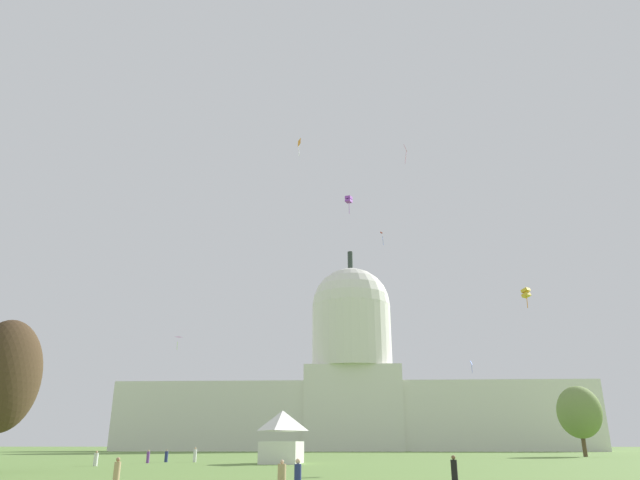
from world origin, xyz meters
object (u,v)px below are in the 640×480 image
Objects in this scene: person_tan_mid_right at (282,476)px; kite_gold_low at (526,293)px; capitol_building at (353,386)px; event_tent at (282,436)px; person_black_edge_east at (454,470)px; kite_violet_high at (349,200)px; person_white_near_tree_east at (96,459)px; tree_east_near at (579,412)px; person_navy_deep_crowd at (298,476)px; person_purple_lawn_far_right at (148,457)px; person_navy_back_right at (166,456)px; tree_west_near at (5,375)px; kite_pink_high at (405,149)px; kite_magenta_mid at (178,339)px; kite_orange_high at (299,143)px; person_white_edge_west at (195,455)px; kite_red_high at (383,235)px; person_tan_near_tree_west at (117,474)px; kite_blue_mid at (471,364)px.

kite_gold_low is (22.79, 27.95, 16.83)m from person_tan_mid_right.
capitol_building is 20.13× the size of event_tent.
kite_violet_high is (-5.79, 58.07, 43.79)m from person_black_edge_east.
person_white_near_tree_east is at bearing -14.23° from kite_violet_high.
person_tan_mid_right is at bearing -91.80° from capitol_building.
tree_east_near reaches higher than person_navy_deep_crowd.
kite_violet_high reaches higher than person_purple_lawn_far_right.
person_navy_back_right is (-29.88, 39.00, -0.04)m from person_black_edge_east.
kite_pink_high is (41.99, 47.82, 47.73)m from tree_west_near.
capitol_building reaches higher than person_navy_back_right.
tree_west_near is at bearing 68.43° from kite_magenta_mid.
kite_pink_high is (-30.32, -12.70, 48.00)m from tree_east_near.
person_purple_lawn_far_right is at bearing 76.38° from tree_west_near.
person_purple_lawn_far_right is 70.27m from kite_pink_high.
person_black_edge_east is at bearing -87.99° from capitol_building.
event_tent is 2.58× the size of kite_magenta_mid.
person_tan_mid_right is at bearing -156.41° from person_navy_deep_crowd.
capitol_building is 92.56m from kite_violet_high.
kite_orange_high is 1.28× the size of kite_magenta_mid.
tree_east_near reaches higher than person_white_edge_west.
kite_red_high is (16.97, 34.06, -5.62)m from kite_orange_high.
kite_violet_high is (27.55, 32.43, 43.84)m from person_white_near_tree_east.
person_black_edge_east is at bearing -167.80° from kite_red_high.
person_tan_near_tree_west is at bearing -14.04° from person_white_near_tree_east.
kite_orange_high is 58.86m from kite_magenta_mid.
kite_blue_mid is 1.54× the size of kite_gold_low.
person_black_edge_east is at bearing 114.71° from person_purple_lawn_far_right.
person_tan_mid_right is 0.96× the size of person_navy_back_right.
tree_west_near reaches higher than person_navy_deep_crowd.
kite_magenta_mid is at bearing 151.78° from person_white_near_tree_east.
kite_pink_high is at bearing 78.93° from person_white_edge_west.
person_purple_lawn_far_right reaches higher than person_tan_mid_right.
kite_gold_low is 0.60× the size of kite_orange_high.
kite_red_high is (16.74, 53.43, 45.19)m from event_tent.
kite_violet_high reaches higher than person_tan_mid_right.
kite_red_high is (35.63, 61.93, 47.61)m from person_white_near_tree_east.
capitol_building is 116.29m from person_purple_lawn_far_right.
kite_gold_low is at bearing -123.78° from kite_orange_high.
person_navy_back_right is 0.55× the size of kite_red_high.
kite_pink_high is at bearing 57.84° from kite_blue_mid.
kite_magenta_mid is (-31.75, 40.53, -28.52)m from kite_orange_high.
person_tan_mid_right is at bearing 86.25° from person_black_edge_east.
kite_orange_high is at bearing -18.78° from person_tan_near_tree_west.
person_navy_deep_crowd is 78.33m from kite_violet_high.
kite_violet_high is (24.09, 19.07, 43.83)m from person_navy_back_right.
kite_violet_high is (-18.63, 35.50, 27.04)m from kite_gold_low.
person_navy_back_right is at bearing -124.27° from person_purple_lawn_far_right.
kite_gold_low is at bearing 53.81° from kite_violet_high.
person_white_near_tree_east is 34.58m from person_tan_near_tree_west.
person_black_edge_east is 0.47× the size of kite_violet_high.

